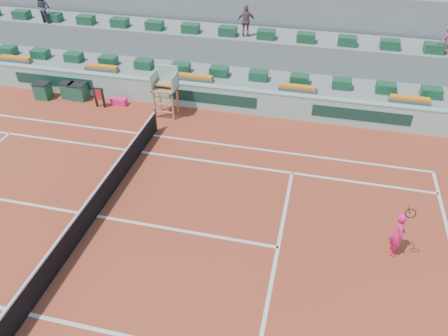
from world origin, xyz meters
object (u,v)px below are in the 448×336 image
at_px(player_bag, 119,101).
at_px(umpire_chair, 165,85).
at_px(tennis_player, 398,234).
at_px(drink_cooler_a, 78,91).

height_order(player_bag, umpire_chair, umpire_chair).
relative_size(player_bag, umpire_chair, 0.33).
distance_m(umpire_chair, tennis_player, 12.13).
height_order(player_bag, tennis_player, tennis_player).
height_order(umpire_chair, tennis_player, umpire_chair).
height_order(player_bag, drink_cooler_a, drink_cooler_a).
bearing_deg(umpire_chair, tennis_player, -34.40).
bearing_deg(player_bag, umpire_chair, -7.29).
relative_size(umpire_chair, drink_cooler_a, 2.82).
distance_m(player_bag, drink_cooler_a, 2.26).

